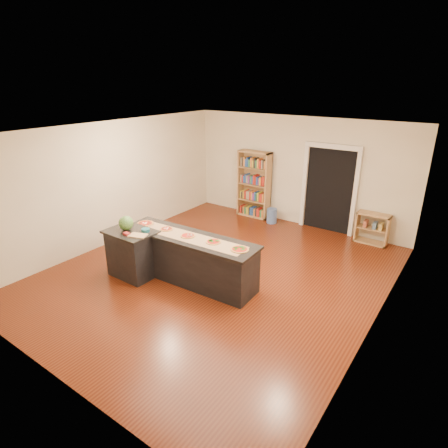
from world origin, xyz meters
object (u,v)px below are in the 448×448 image
Objects in this scene: kitchen_island at (189,258)px; low_shelf at (372,228)px; side_counter at (132,253)px; bookshelf at (254,185)px; waste_bin at (272,216)px; watermelon at (126,223)px.

kitchen_island is 4.50m from low_shelf.
side_counter is 4.33m from bookshelf.
side_counter is at bearing -101.84° from waste_bin.
watermelon is (-0.96, -4.12, 0.88)m from waste_bin.
bookshelf is 6.55× the size of watermelon.
bookshelf reaches higher than waste_bin.
low_shelf is at bearing 52.30° from side_counter.
kitchen_island is 9.93× the size of watermelon.
low_shelf is 5.61m from watermelon.
waste_bin is at bearing 90.20° from kitchen_island.
bookshelf is at bearing 86.43° from watermelon.
watermelon is at bearing -129.23° from low_shelf.
low_shelf is at bearing 50.77° from watermelon.
watermelon reaches higher than kitchen_island.
waste_bin is 4.33m from watermelon.
bookshelf is at bearing -179.91° from low_shelf.
kitchen_island is at bearing -87.43° from waste_bin.
side_counter reaches higher than kitchen_island.
side_counter reaches higher than waste_bin.
bookshelf is at bearing 88.49° from side_counter.
waste_bin is (-0.16, 3.63, -0.26)m from kitchen_island.
bookshelf reaches higher than low_shelf.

